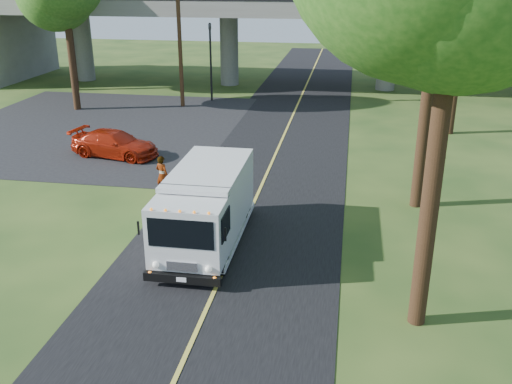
% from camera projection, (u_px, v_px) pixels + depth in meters
% --- Properties ---
extents(ground, '(120.00, 120.00, 0.00)m').
position_uv_depth(ground, '(201.00, 323.00, 14.71)').
color(ground, '#223F16').
rests_on(ground, ground).
extents(road, '(7.00, 90.00, 0.02)m').
position_uv_depth(road, '(261.00, 187.00, 23.89)').
color(road, black).
rests_on(road, ground).
extents(parking_lot, '(16.00, 18.00, 0.01)m').
position_uv_depth(parking_lot, '(95.00, 127.00, 32.93)').
color(parking_lot, black).
rests_on(parking_lot, ground).
extents(lane_line, '(0.12, 90.00, 0.01)m').
position_uv_depth(lane_line, '(261.00, 186.00, 23.88)').
color(lane_line, gold).
rests_on(lane_line, road).
extents(overpass, '(54.00, 10.00, 7.30)m').
position_uv_depth(overpass, '(308.00, 26.00, 42.43)').
color(overpass, slate).
rests_on(overpass, ground).
extents(traffic_signal, '(0.18, 0.22, 5.20)m').
position_uv_depth(traffic_signal, '(211.00, 54.00, 38.34)').
color(traffic_signal, black).
rests_on(traffic_signal, ground).
extents(utility_pole, '(1.60, 0.26, 9.00)m').
position_uv_depth(utility_pole, '(179.00, 35.00, 36.22)').
color(utility_pole, '#472D19').
rests_on(utility_pole, ground).
extents(step_van, '(2.26, 6.03, 2.53)m').
position_uv_depth(step_van, '(206.00, 206.00, 18.45)').
color(step_van, silver).
rests_on(step_van, ground).
extents(red_sedan, '(4.60, 2.53, 1.26)m').
position_uv_depth(red_sedan, '(115.00, 144.00, 27.57)').
color(red_sedan, '#961B09').
rests_on(red_sedan, ground).
extents(pedestrian, '(0.69, 0.58, 1.61)m').
position_uv_depth(pedestrian, '(162.00, 175.00, 22.86)').
color(pedestrian, gray).
rests_on(pedestrian, ground).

